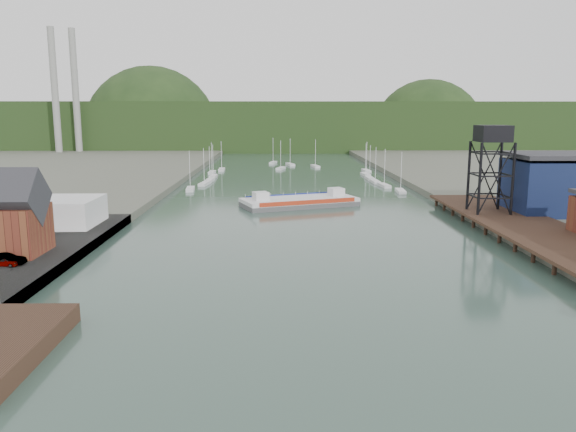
{
  "coord_description": "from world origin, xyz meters",
  "views": [
    {
      "loc": [
        -4.31,
        -44.45,
        20.38
      ],
      "look_at": [
        -2.65,
        44.36,
        4.0
      ],
      "focal_mm": 35.0,
      "sensor_mm": 36.0,
      "label": 1
    }
  ],
  "objects": [
    {
      "name": "white_shed",
      "position": [
        -44.0,
        50.0,
        3.85
      ],
      "size": [
        18.0,
        12.0,
        4.5
      ],
      "primitive_type": "cube",
      "color": "silver",
      "rests_on": "west_quay"
    },
    {
      "name": "east_pier",
      "position": [
        37.0,
        45.0,
        1.9
      ],
      "size": [
        14.0,
        70.0,
        2.45
      ],
      "color": "black",
      "rests_on": "ground"
    },
    {
      "name": "car_west_a",
      "position": [
        -38.23,
        23.68,
        2.2
      ],
      "size": [
        3.71,
        2.01,
        1.2
      ],
      "primitive_type": "imported",
      "rotation": [
        0.0,
        0.0,
        1.39
      ],
      "color": "#999999",
      "rests_on": "west_quay"
    },
    {
      "name": "car_west_b",
      "position": [
        -38.21,
        24.0,
        2.35
      ],
      "size": [
        4.59,
        1.75,
        1.49
      ],
      "primitive_type": "imported",
      "rotation": [
        0.0,
        0.0,
        1.61
      ],
      "color": "#999999",
      "rests_on": "west_quay"
    },
    {
      "name": "distant_hills",
      "position": [
        -3.98,
        301.35,
        10.38
      ],
      "size": [
        500.0,
        120.0,
        80.0
      ],
      "color": "#1D3116",
      "rests_on": "ground"
    },
    {
      "name": "blue_shed",
      "position": [
        50.0,
        60.0,
        7.06
      ],
      "size": [
        20.5,
        14.5,
        11.3
      ],
      "color": "#0D193B",
      "rests_on": "east_land"
    },
    {
      "name": "chain_ferry",
      "position": [
        0.51,
        78.28,
        1.04
      ],
      "size": [
        27.0,
        18.11,
        3.61
      ],
      "rotation": [
        0.0,
        0.0,
        0.35
      ],
      "color": "#515153",
      "rests_on": "ground"
    },
    {
      "name": "ground",
      "position": [
        0.0,
        0.0,
        0.0
      ],
      "size": [
        600.0,
        600.0,
        0.0
      ],
      "primitive_type": "plane",
      "color": "#2C453F",
      "rests_on": "ground"
    },
    {
      "name": "marina_sailboats",
      "position": [
        0.08,
        138.46,
        0.35
      ],
      "size": [
        57.71,
        92.65,
        0.9
      ],
      "color": "silver",
      "rests_on": "ground"
    },
    {
      "name": "lift_tower",
      "position": [
        35.0,
        58.0,
        15.65
      ],
      "size": [
        6.5,
        6.5,
        16.0
      ],
      "color": "black",
      "rests_on": "east_pier"
    },
    {
      "name": "smokestacks",
      "position": [
        -106.0,
        232.5,
        30.0
      ],
      "size": [
        11.2,
        8.2,
        60.0
      ],
      "color": "gray",
      "rests_on": "ground"
    }
  ]
}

